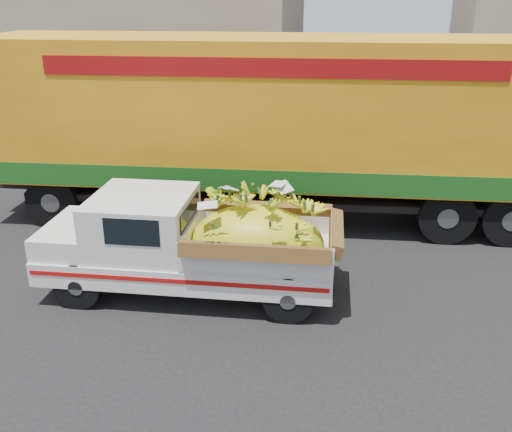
# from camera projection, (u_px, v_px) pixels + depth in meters

# --- Properties ---
(ground) EXTENTS (100.00, 100.00, 0.00)m
(ground) POSITION_uv_depth(u_px,v_px,m) (110.00, 299.00, 9.21)
(ground) COLOR black
(ground) RESTS_ON ground
(curb) EXTENTS (60.00, 0.25, 0.15)m
(curb) POSITION_uv_depth(u_px,v_px,m) (214.00, 175.00, 15.14)
(curb) COLOR gray
(curb) RESTS_ON ground
(sidewalk) EXTENTS (60.00, 4.00, 0.14)m
(sidewalk) POSITION_uv_depth(u_px,v_px,m) (232.00, 154.00, 17.06)
(sidewalk) COLOR gray
(sidewalk) RESTS_ON ground
(building_left) EXTENTS (18.00, 6.00, 5.00)m
(building_left) POSITION_uv_depth(u_px,v_px,m) (72.00, 47.00, 22.97)
(building_left) COLOR gray
(building_left) RESTS_ON ground
(pickup_truck) EXTENTS (4.77, 2.01, 1.64)m
(pickup_truck) POSITION_uv_depth(u_px,v_px,m) (210.00, 243.00, 9.10)
(pickup_truck) COLOR black
(pickup_truck) RESTS_ON ground
(semi_trailer) EXTENTS (12.04, 3.51, 3.80)m
(semi_trailer) POSITION_uv_depth(u_px,v_px,m) (274.00, 121.00, 11.80)
(semi_trailer) COLOR black
(semi_trailer) RESTS_ON ground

